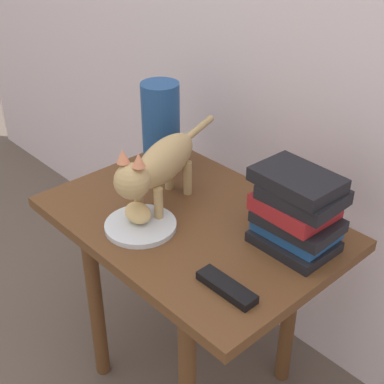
{
  "coord_description": "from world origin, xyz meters",
  "views": [
    {
      "loc": [
        0.88,
        -0.81,
        1.4
      ],
      "look_at": [
        0.0,
        0.0,
        0.67
      ],
      "focal_mm": 51.07,
      "sensor_mm": 36.0,
      "label": 1
    }
  ],
  "objects": [
    {
      "name": "side_table",
      "position": [
        0.0,
        0.0,
        0.5
      ],
      "size": [
        0.77,
        0.54,
        0.59
      ],
      "color": "brown",
      "rests_on": "ground"
    },
    {
      "name": "tv_remote",
      "position": [
        0.26,
        -0.14,
        0.6
      ],
      "size": [
        0.15,
        0.04,
        0.02
      ],
      "primitive_type": "cube",
      "rotation": [
        0.0,
        0.0,
        -0.0
      ],
      "color": "black",
      "rests_on": "side_table"
    },
    {
      "name": "green_vase",
      "position": [
        -0.28,
        0.14,
        0.73
      ],
      "size": [
        0.11,
        0.11,
        0.26
      ],
      "primitive_type": "cylinder",
      "color": "navy",
      "rests_on": "side_table"
    },
    {
      "name": "book_stack",
      "position": [
        0.25,
        0.11,
        0.69
      ],
      "size": [
        0.21,
        0.16,
        0.2
      ],
      "color": "black",
      "rests_on": "side_table"
    },
    {
      "name": "plate",
      "position": [
        -0.06,
        -0.13,
        0.6
      ],
      "size": [
        0.18,
        0.18,
        0.01
      ],
      "primitive_type": "cylinder",
      "color": "silver",
      "rests_on": "side_table"
    },
    {
      "name": "cat",
      "position": [
        -0.09,
        -0.03,
        0.73
      ],
      "size": [
        0.2,
        0.46,
        0.23
      ],
      "color": "tan",
      "rests_on": "side_table"
    },
    {
      "name": "bread_roll",
      "position": [
        -0.07,
        -0.12,
        0.63
      ],
      "size": [
        0.08,
        0.07,
        0.05
      ],
      "primitive_type": "ellipsoid",
      "rotation": [
        0.0,
        0.0,
        3.07
      ],
      "color": "#E0BC7A",
      "rests_on": "plate"
    },
    {
      "name": "ground_plane",
      "position": [
        0.0,
        0.0,
        0.0
      ],
      "size": [
        6.0,
        6.0,
        0.0
      ],
      "primitive_type": "plane",
      "color": "brown"
    }
  ]
}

